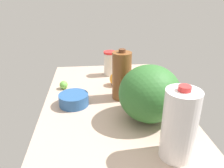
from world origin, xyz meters
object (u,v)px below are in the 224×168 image
object	(u,v)px
watermelon	(150,94)
lime_near_front	(64,85)
chocolate_milk_jug	(122,76)
orange_far_back	(116,79)
milk_jug	(179,125)
mixing_bowl	(74,100)
tumbler_cup	(110,63)

from	to	relation	value
watermelon	lime_near_front	distance (cm)	60.16
chocolate_milk_jug	orange_far_back	xyz separation A→B (cm)	(17.70, 0.77, -9.35)
milk_jug	lime_near_front	distance (cm)	82.21
mixing_bowl	watermelon	world-z (taller)	watermelon
watermelon	chocolate_milk_jug	world-z (taller)	chocolate_milk_jug
watermelon	lime_near_front	bearing A→B (deg)	48.59
mixing_bowl	lime_near_front	distance (cm)	22.86
tumbler_cup	watermelon	size ratio (longest dim) A/B	0.60
tumbler_cup	chocolate_milk_jug	world-z (taller)	chocolate_milk_jug
mixing_bowl	lime_near_front	xyz separation A→B (cm)	(21.58, 7.50, -0.59)
chocolate_milk_jug	orange_far_back	world-z (taller)	chocolate_milk_jug
chocolate_milk_jug	lime_near_front	world-z (taller)	chocolate_milk_jug
tumbler_cup	lime_near_front	world-z (taller)	tumbler_cup
watermelon	milk_jug	distance (cm)	26.77
tumbler_cup	milk_jug	size ratio (longest dim) A/B	0.60
chocolate_milk_jug	milk_jug	world-z (taller)	milk_jug
watermelon	orange_far_back	xyz separation A→B (cm)	(41.14, 10.55, -9.23)
mixing_bowl	chocolate_milk_jug	distance (cm)	29.65
mixing_bowl	orange_far_back	xyz separation A→B (cm)	(23.60, -26.31, 1.18)
watermelon	orange_far_back	world-z (taller)	watermelon
chocolate_milk_jug	watermelon	bearing A→B (deg)	-157.36
watermelon	lime_near_front	world-z (taller)	watermelon
milk_jug	watermelon	bearing A→B (deg)	8.27
milk_jug	orange_far_back	distance (cm)	69.80
tumbler_cup	chocolate_milk_jug	bearing A→B (deg)	-175.12
chocolate_milk_jug	tumbler_cup	bearing A→B (deg)	4.88
orange_far_back	tumbler_cup	bearing A→B (deg)	7.11
mixing_bowl	watermelon	distance (cm)	42.13
orange_far_back	milk_jug	bearing A→B (deg)	-167.98
mixing_bowl	tumbler_cup	world-z (taller)	tumbler_cup
mixing_bowl	orange_far_back	world-z (taller)	orange_far_back
tumbler_cup	orange_far_back	world-z (taller)	tumbler_cup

